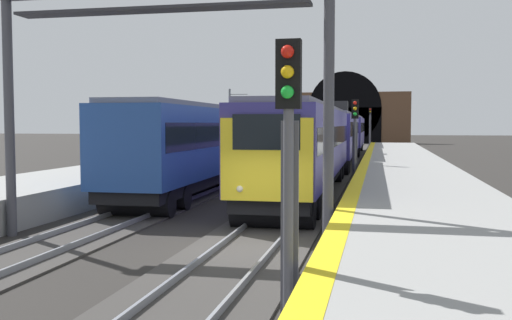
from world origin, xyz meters
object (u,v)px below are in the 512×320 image
Objects in this scene: railway_signal_near at (289,156)px; catenary_mast_near at (230,120)px; train_main_approaching at (336,136)px; railway_signal_far at (370,125)px; railway_signal_mid at (355,132)px; overhead_signal_gantry at (159,42)px; train_adjacent_platform at (275,135)px.

catenary_mast_near reaches higher than railway_signal_near.
railway_signal_far is at bearing 176.07° from train_main_approaching.
overhead_signal_gantry is at bearing -14.79° from railway_signal_mid.
train_adjacent_platform is at bearing -110.34° from train_main_approaching.
catenary_mast_near is (14.38, 7.57, 1.27)m from train_adjacent_platform.
train_adjacent_platform is 32.14m from railway_signal_far.
overhead_signal_gantry is at bearing -143.94° from railway_signal_near.
train_adjacent_platform is (1.86, 5.17, 0.01)m from train_main_approaching.
overhead_signal_gantry reaches higher than railway_signal_near.
railway_signal_near is at bearing -170.28° from train_adjacent_platform.
railway_signal_mid is at bearing -155.38° from train_adjacent_platform.
catenary_mast_near is at bearing -153.44° from railway_signal_mid.
catenary_mast_near reaches higher than train_adjacent_platform.
train_adjacent_platform is 12.92× the size of railway_signal_mid.
railway_signal_far is 0.76× the size of catenary_mast_near.
railway_signal_mid is (-13.18, -1.96, 0.46)m from train_main_approaching.
railway_signal_far reaches higher than train_main_approaching.
railway_signal_mid is at bearing -153.44° from catenary_mast_near.
railway_signal_mid is 32.91m from catenary_mast_near.
catenary_mast_near reaches higher than train_main_approaching.
railway_signal_near is 0.85× the size of railway_signal_far.
railway_signal_far is at bearing -13.60° from train_adjacent_platform.
railway_signal_mid is 0.48× the size of overhead_signal_gantry.
train_adjacent_platform is 13.07× the size of railway_signal_near.
train_adjacent_platform reaches higher than train_main_approaching.
overhead_signal_gantry reaches higher than catenary_mast_near.
overhead_signal_gantry reaches higher than railway_signal_far.
railway_signal_mid is at bearing 7.94° from train_main_approaching.
overhead_signal_gantry is at bearing -4.09° from railway_signal_far.
catenary_mast_near is at bearing -164.47° from railway_signal_near.
train_main_approaching is 33.26m from railway_signal_far.
railway_signal_near is 0.99× the size of railway_signal_mid.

